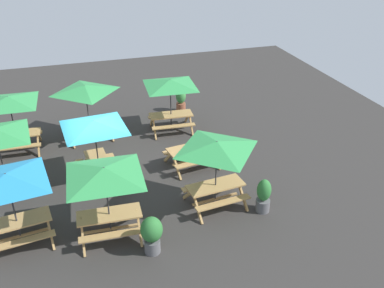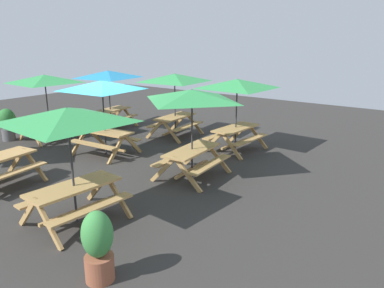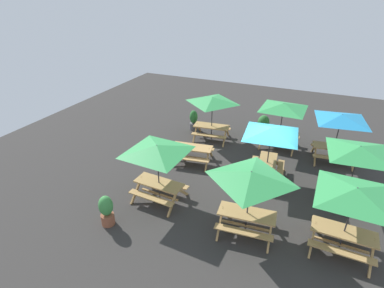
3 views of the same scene
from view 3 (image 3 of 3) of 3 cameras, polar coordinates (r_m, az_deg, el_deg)
ground_plane at (r=12.78m, az=12.72°, el=-6.64°), size 27.07×27.07×0.00m
picnic_table_0 at (r=15.01m, az=3.90°, el=7.79°), size 2.21×2.21×2.34m
picnic_table_1 at (r=9.08m, az=11.10°, el=-6.81°), size 2.18×2.18×2.34m
picnic_table_2 at (r=13.44m, az=-0.00°, el=-1.28°), size 1.98×1.76×0.81m
picnic_table_3 at (r=14.78m, az=16.98°, el=6.32°), size 2.83×2.83×2.34m
picnic_table_4 at (r=10.39m, az=-6.66°, el=-1.73°), size 2.82×2.82×2.34m
picnic_table_5 at (r=9.38m, az=28.61°, el=-8.88°), size 2.83×2.83×2.34m
picnic_table_6 at (r=11.99m, az=14.81°, el=1.66°), size 2.82×2.82×2.34m
picnic_table_7 at (r=14.36m, az=26.48°, el=3.94°), size 2.80×2.80×2.34m
picnic_table_8 at (r=11.75m, az=29.15°, el=-1.69°), size 2.82×2.82×2.34m
potted_plant_0 at (r=16.33m, az=13.43°, el=3.68°), size 0.60×0.60×1.14m
potted_plant_1 at (r=10.42m, az=-15.98°, el=-12.02°), size 0.47×0.47×1.13m
potted_plant_2 at (r=16.59m, az=0.31°, el=4.56°), size 0.44×0.44×1.14m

